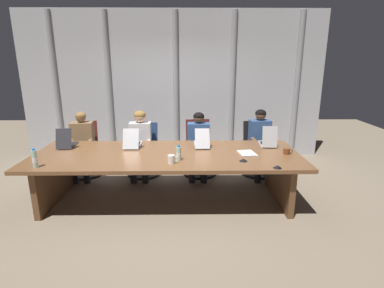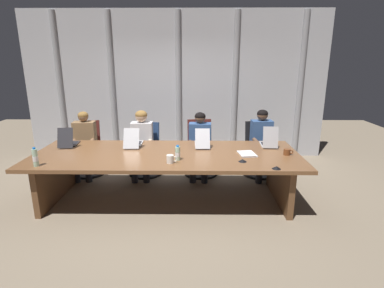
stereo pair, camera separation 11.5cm
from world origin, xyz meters
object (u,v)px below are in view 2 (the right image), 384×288
(person_right_mid, at_px, (262,140))
(coffee_mug_far, at_px, (287,152))
(person_left_end, at_px, (84,141))
(laptop_left_end, at_px, (69,142))
(coffee_mug_near, at_px, (170,159))
(conference_mic_left_side, at_px, (276,168))
(spiral_notepad, at_px, (247,154))
(laptop_center, at_px, (202,142))
(office_chair_right_mid, at_px, (259,155))
(water_bottle_secondary, at_px, (178,153))
(office_chair_left_end, at_px, (88,154))
(office_chair_left_mid, at_px, (146,155))
(laptop_right_mid, at_px, (269,142))
(conference_mic_middle, at_px, (243,160))
(laptop_left_mid, at_px, (134,142))
(office_chair_center, at_px, (201,154))
(person_left_mid, at_px, (142,140))
(person_center, at_px, (200,141))
(water_bottle_primary, at_px, (35,158))

(person_right_mid, relative_size, coffee_mug_far, 8.62)
(person_left_end, height_order, coffee_mug_far, person_left_end)
(laptop_left_end, height_order, coffee_mug_near, laptop_left_end)
(conference_mic_left_side, xyz_separation_m, spiral_notepad, (-0.27, 0.58, -0.01))
(laptop_center, relative_size, spiral_notepad, 1.50)
(office_chair_right_mid, height_order, water_bottle_secondary, office_chair_right_mid)
(office_chair_left_end, height_order, office_chair_left_mid, office_chair_left_end)
(laptop_left_end, height_order, laptop_right_mid, laptop_right_mid)
(office_chair_right_mid, distance_m, person_left_end, 3.12)
(laptop_left_end, height_order, office_chair_right_mid, laptop_left_end)
(office_chair_right_mid, height_order, coffee_mug_near, office_chair_right_mid)
(laptop_right_mid, relative_size, conference_mic_middle, 3.83)
(conference_mic_middle, bearing_deg, laptop_left_mid, 154.61)
(office_chair_left_end, bearing_deg, laptop_left_end, -9.54)
(water_bottle_secondary, relative_size, coffee_mug_near, 1.44)
(person_right_mid, bearing_deg, office_chair_right_mid, 179.32)
(office_chair_right_mid, distance_m, coffee_mug_near, 2.17)
(laptop_left_mid, bearing_deg, office_chair_center, -57.23)
(laptop_center, relative_size, laptop_right_mid, 1.18)
(laptop_right_mid, relative_size, spiral_notepad, 1.26)
(person_left_mid, relative_size, water_bottle_secondary, 5.67)
(laptop_right_mid, height_order, person_center, person_center)
(water_bottle_primary, relative_size, coffee_mug_near, 1.71)
(laptop_center, bearing_deg, water_bottle_primary, 113.39)
(person_left_end, distance_m, conference_mic_left_side, 3.34)
(person_left_end, distance_m, water_bottle_secondary, 2.12)
(laptop_left_end, height_order, office_chair_center, laptop_left_end)
(office_chair_center, relative_size, coffee_mug_far, 7.04)
(office_chair_left_end, height_order, spiral_notepad, office_chair_left_end)
(laptop_left_mid, relative_size, coffee_mug_far, 3.56)
(person_left_end, height_order, person_center, person_left_end)
(office_chair_left_end, height_order, office_chair_center, office_chair_center)
(laptop_right_mid, distance_m, water_bottle_secondary, 1.53)
(laptop_right_mid, xyz_separation_m, coffee_mug_near, (-1.46, -0.81, -0.01))
(person_left_mid, height_order, water_bottle_primary, person_left_mid)
(office_chair_left_mid, distance_m, conference_mic_middle, 2.15)
(water_bottle_secondary, bearing_deg, laptop_left_mid, 136.20)
(laptop_right_mid, xyz_separation_m, office_chair_left_mid, (-2.04, 0.72, -0.44))
(coffee_mug_far, bearing_deg, office_chair_center, 136.01)
(person_left_mid, relative_size, person_center, 1.03)
(laptop_right_mid, distance_m, office_chair_right_mid, 0.84)
(person_center, distance_m, spiral_notepad, 1.19)
(laptop_right_mid, height_order, coffee_mug_near, laptop_right_mid)
(laptop_right_mid, xyz_separation_m, office_chair_center, (-1.04, 0.72, -0.42))
(laptop_left_end, xyz_separation_m, office_chair_right_mid, (3.13, 0.72, -0.43))
(laptop_center, height_order, person_center, person_center)
(person_left_end, bearing_deg, coffee_mug_far, 67.57)
(water_bottle_secondary, bearing_deg, office_chair_left_end, 140.89)
(person_right_mid, xyz_separation_m, water_bottle_secondary, (-1.40, -1.25, 0.14))
(office_chair_left_mid, xyz_separation_m, office_chair_right_mid, (2.06, 0.00, 0.01))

